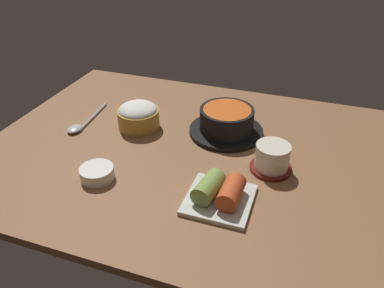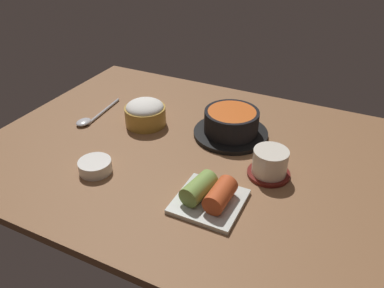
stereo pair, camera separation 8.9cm
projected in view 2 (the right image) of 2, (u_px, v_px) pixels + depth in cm
name	position (u px, v px, depth cm)	size (l,w,h in cm)	color
dining_table	(188.00, 152.00, 93.99)	(100.00, 76.00, 2.00)	brown
stone_pot	(231.00, 124.00, 96.90)	(19.45, 19.45, 7.08)	black
rice_bowl	(145.00, 112.00, 101.73)	(11.14, 11.14, 7.09)	#B78C38
tea_cup_with_saucer	(270.00, 163.00, 82.60)	(9.59, 9.59, 6.53)	maroon
kimchi_plate	(209.00, 195.00, 75.24)	(13.31, 13.31, 5.31)	silver
side_bowl_near	(95.00, 166.00, 84.67)	(7.48, 7.48, 2.80)	white
spoon	(91.00, 118.00, 105.09)	(3.60, 18.62, 1.35)	#B7B7BC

